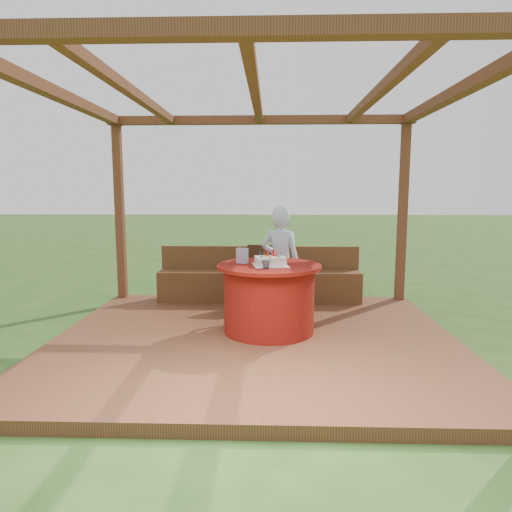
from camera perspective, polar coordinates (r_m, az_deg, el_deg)
The scene contains 10 objects.
ground at distance 5.29m, azimuth -0.09°, elevation -11.17°, with size 60.00×60.00×0.00m, color #2A511B.
deck at distance 5.27m, azimuth -0.09°, elevation -10.55°, with size 4.50×4.00×0.12m, color brown.
pergola at distance 5.04m, azimuth -0.10°, elevation 15.63°, with size 4.50×4.00×2.72m.
bench at distance 6.85m, azimuth 0.42°, elevation -3.38°, with size 3.00×0.42×0.80m.
table at distance 5.31m, azimuth 1.63°, elevation -5.24°, with size 1.20×1.20×0.79m.
chair at distance 6.43m, azimuth 0.57°, elevation -2.18°, with size 0.48×0.48×0.87m.
elderly_woman at distance 5.99m, azimuth 3.06°, elevation -0.57°, with size 0.57×0.44×1.45m.
birthday_cake at distance 5.17m, azimuth 1.80°, elevation -0.61°, with size 0.44×0.44×0.18m.
gift_bag at distance 5.33m, azimuth -1.74°, elevation 0.04°, with size 0.12×0.08×0.18m, color pink.
drinking_glass at distance 4.95m, azimuth 1.26°, elevation -1.08°, with size 0.10×0.10×0.09m, color silver.
Camera 1 is at (0.18, -4.99, 1.74)m, focal length 32.00 mm.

